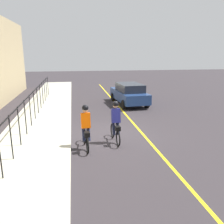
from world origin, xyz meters
TOP-DOWN VIEW (x-y plane):
  - ground_plane at (0.00, 0.00)m, footprint 80.00×80.00m
  - lane_line_centre at (0.00, -1.60)m, footprint 36.00×0.12m
  - sidewalk at (0.00, 3.40)m, footprint 40.00×3.20m
  - iron_fence at (1.00, 3.80)m, footprint 19.67×0.04m
  - cyclist_lead at (-0.93, -0.13)m, footprint 1.71×0.38m
  - cyclist_follow at (-1.43, 1.18)m, footprint 1.71×0.38m
  - patrol_sedan at (6.47, -2.52)m, footprint 4.53×2.21m

SIDE VIEW (x-z plane):
  - ground_plane at x=0.00m, z-range 0.00..0.00m
  - lane_line_centre at x=0.00m, z-range 0.00..0.01m
  - sidewalk at x=0.00m, z-range 0.00..0.15m
  - patrol_sedan at x=6.47m, z-range 0.03..1.61m
  - cyclist_lead at x=-0.93m, z-range 0.00..1.82m
  - cyclist_follow at x=-1.43m, z-range 0.00..1.82m
  - iron_fence at x=1.00m, z-range 0.48..2.08m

